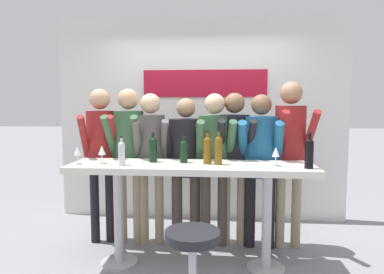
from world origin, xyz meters
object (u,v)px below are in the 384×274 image
at_px(person_center, 186,155).
at_px(wine_bottle_5, 122,152).
at_px(person_center_right, 214,152).
at_px(wine_glass_0, 102,151).
at_px(wine_bottle_1, 184,150).
at_px(wine_bottle_4, 153,148).
at_px(person_far_left, 101,147).
at_px(person_left, 129,148).
at_px(person_right, 234,151).
at_px(tasting_table, 191,181).
at_px(person_center_left, 151,150).
at_px(wine_bottle_0, 309,152).
at_px(person_far_right, 260,154).
at_px(wine_bottle_3, 207,149).
at_px(bar_stool, 192,259).
at_px(person_rightmost, 290,145).
at_px(wine_bottle_2, 218,149).
at_px(wine_glass_2, 276,152).
at_px(wine_glass_1, 77,151).

bearing_deg(person_center, wine_bottle_5, -126.93).
bearing_deg(person_center_right, wine_glass_0, -158.10).
height_order(wine_bottle_1, wine_bottle_4, wine_bottle_4).
distance_m(person_far_left, person_left, 0.32).
relative_size(person_right, wine_glass_0, 9.58).
height_order(person_center, person_right, person_right).
height_order(tasting_table, person_center_left, person_center_left).
relative_size(person_right, wine_bottle_0, 5.23).
height_order(person_far_right, wine_bottle_3, person_far_right).
xyz_separation_m(bar_stool, person_center_left, (-0.57, 1.27, 0.63)).
relative_size(tasting_table, person_left, 1.33).
xyz_separation_m(person_far_left, person_center_right, (1.27, -0.00, -0.05)).
bearing_deg(bar_stool, wine_bottle_3, 84.64).
bearing_deg(wine_bottle_0, person_far_right, 118.81).
xyz_separation_m(person_center_right, person_rightmost, (0.81, 0.02, 0.09)).
relative_size(person_far_right, wine_bottle_0, 5.18).
xyz_separation_m(wine_bottle_4, wine_glass_0, (-0.47, -0.14, -0.01)).
relative_size(person_center_left, wine_glass_0, 9.56).
height_order(person_center_left, wine_bottle_0, person_center_left).
bearing_deg(person_far_left, person_center_right, -10.90).
bearing_deg(person_far_left, wine_bottle_2, -31.80).
relative_size(tasting_table, wine_bottle_1, 8.97).
bearing_deg(person_left, person_far_left, -178.95).
bearing_deg(wine_glass_2, person_center_left, 157.44).
height_order(wine_bottle_1, wine_bottle_2, wine_bottle_2).
relative_size(bar_stool, wine_glass_1, 3.66).
bearing_deg(wine_glass_2, wine_bottle_0, -20.72).
xyz_separation_m(person_right, wine_bottle_3, (-0.27, -0.52, 0.09)).
bearing_deg(bar_stool, wine_bottle_2, 76.83).
bearing_deg(person_far_left, person_center_left, -11.13).
xyz_separation_m(wine_bottle_1, wine_glass_2, (0.86, -0.11, 0.00)).
bearing_deg(bar_stool, wine_glass_0, 142.17).
bearing_deg(person_left, bar_stool, -55.46).
distance_m(wine_bottle_4, wine_bottle_5, 0.33).
bearing_deg(wine_bottle_2, wine_glass_0, -177.42).
height_order(person_far_right, wine_glass_0, person_far_right).
xyz_separation_m(person_center, person_center_right, (0.32, -0.07, 0.04)).
height_order(person_center, wine_bottle_1, person_center).
height_order(bar_stool, person_left, person_left).
relative_size(person_center_left, person_center_right, 1.00).
bearing_deg(wine_bottle_0, wine_bottle_5, 179.48).
bearing_deg(wine_glass_1, wine_bottle_4, 15.11).
xyz_separation_m(person_rightmost, wine_bottle_0, (0.04, -0.65, 0.01)).
xyz_separation_m(person_center_left, wine_bottle_4, (0.11, -0.41, 0.08)).
distance_m(person_far_right, wine_bottle_5, 1.48).
distance_m(wine_bottle_3, wine_bottle_5, 0.80).
bearing_deg(person_right, person_rightmost, -6.68).
xyz_separation_m(person_center, wine_glass_1, (-0.96, -0.67, 0.12)).
xyz_separation_m(bar_stool, wine_glass_2, (0.71, 0.74, 0.70)).
distance_m(person_rightmost, wine_bottle_4, 1.47).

